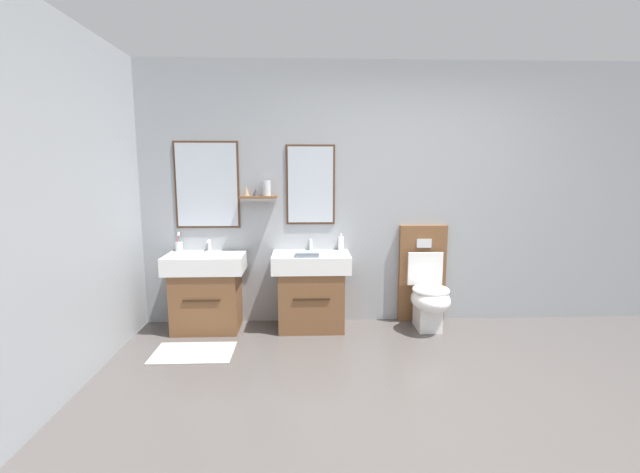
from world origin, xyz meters
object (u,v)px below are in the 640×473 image
Objects in this scene: vanity_sink_right at (311,289)px; toilet at (426,289)px; folded_hand_towel at (307,254)px; toothbrush_cup at (179,246)px; soap_dispenser at (341,243)px; vanity_sink_left at (207,290)px.

vanity_sink_right is 0.75× the size of toilet.
vanity_sink_right is 0.40m from folded_hand_towel.
folded_hand_towel is at bearing -13.35° from toothbrush_cup.
toothbrush_cup is at bearing -179.64° from soap_dispenser.
vanity_sink_right is 1.39m from toothbrush_cup.
vanity_sink_left is 1.02m from vanity_sink_right.
toothbrush_cup is 1.13× the size of soap_dispenser.
soap_dispenser is 0.47m from folded_hand_towel.
toilet is 0.97m from soap_dispenser.
toilet reaches higher than toothbrush_cup.
toilet is 5.18× the size of toothbrush_cup.
vanity_sink_left is 1.06m from folded_hand_towel.
vanity_sink_right is 1.15m from toilet.
toilet is 1.26m from folded_hand_towel.
toothbrush_cup is at bearing 151.26° from vanity_sink_left.
toilet is at bearing 0.03° from vanity_sink_left.
toothbrush_cup is (-2.46, 0.16, 0.43)m from toilet.
toothbrush_cup is at bearing 176.26° from toilet.
vanity_sink_left and vanity_sink_right have the same top height.
toothbrush_cup is at bearing 166.65° from folded_hand_towel.
folded_hand_towel is (1.28, -0.30, -0.03)m from toothbrush_cup.
soap_dispenser is (0.31, 0.17, 0.43)m from vanity_sink_right.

